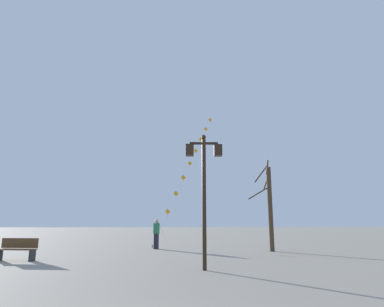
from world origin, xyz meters
TOP-DOWN VIEW (x-y plane):
  - ground_plane at (0.00, 20.00)m, footprint 160.00×160.00m
  - twin_lantern_lamp_post at (1.59, 8.57)m, footprint 1.28×0.28m
  - kite_train at (1.44, 23.94)m, footprint 4.83×10.94m
  - kite_flyer at (-0.68, 17.27)m, footprint 0.35×0.63m
  - bare_tree at (5.69, 15.54)m, footprint 1.57×2.11m
  - park_bench at (-5.91, 11.48)m, footprint 1.64×0.64m

SIDE VIEW (x-z plane):
  - ground_plane at x=0.00m, z-range 0.00..0.00m
  - park_bench at x=-5.91m, z-range 0.01..0.90m
  - kite_flyer at x=-0.68m, z-range 0.05..1.76m
  - bare_tree at x=5.69m, z-range 0.00..5.01m
  - twin_lantern_lamp_post at x=1.59m, z-range 0.89..5.46m
  - kite_train at x=1.44m, z-range 0.30..12.26m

